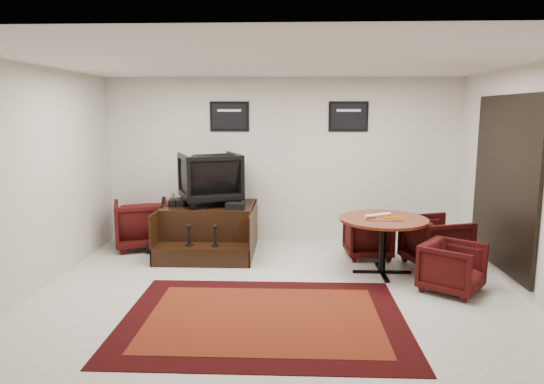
{
  "coord_description": "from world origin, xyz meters",
  "views": [
    {
      "loc": [
        0.15,
        -5.76,
        2.23
      ],
      "look_at": [
        -0.12,
        0.9,
        1.12
      ],
      "focal_mm": 32.0,
      "sensor_mm": 36.0,
      "label": 1
    }
  ],
  "objects": [
    {
      "name": "table_clutter",
      "position": [
        1.46,
        0.77,
        0.79
      ],
      "size": [
        0.57,
        0.31,
        0.01
      ],
      "color": "orange",
      "rests_on": "meeting_table"
    },
    {
      "name": "shine_chair",
      "position": [
        -1.16,
        1.93,
        1.21
      ],
      "size": [
        1.15,
        1.12,
        0.93
      ],
      "primitive_type": "imported",
      "rotation": [
        0.0,
        0.0,
        3.52
      ],
      "color": "black",
      "rests_on": "shine_podium"
    },
    {
      "name": "ground",
      "position": [
        0.0,
        0.0,
        0.0
      ],
      "size": [
        6.0,
        6.0,
        0.0
      ],
      "primitive_type": "plane",
      "color": "beige",
      "rests_on": "ground"
    },
    {
      "name": "shine_podium",
      "position": [
        -1.16,
        1.78,
        0.35
      ],
      "size": [
        1.46,
        1.5,
        0.75
      ],
      "color": "black",
      "rests_on": "ground"
    },
    {
      "name": "table_chair_window",
      "position": [
        2.26,
        1.15,
        0.4
      ],
      "size": [
        0.93,
        0.97,
        0.8
      ],
      "primitive_type": "imported",
      "rotation": [
        0.0,
        0.0,
        1.88
      ],
      "color": "black",
      "rests_on": "ground"
    },
    {
      "name": "armchair_side",
      "position": [
        -2.32,
        1.97,
        0.44
      ],
      "size": [
        1.06,
        1.03,
        0.87
      ],
      "primitive_type": "imported",
      "rotation": [
        0.0,
        0.0,
        3.48
      ],
      "color": "black",
      "rests_on": "ground"
    },
    {
      "name": "table_chair_back",
      "position": [
        1.34,
        1.58,
        0.35
      ],
      "size": [
        0.72,
        0.68,
        0.69
      ],
      "primitive_type": "imported",
      "rotation": [
        0.0,
        0.0,
        3.21
      ],
      "color": "black",
      "rests_on": "ground"
    },
    {
      "name": "umbrella_hooked",
      "position": [
        -2.02,
        1.79,
        0.46
      ],
      "size": [
        0.34,
        0.13,
        0.92
      ],
      "primitive_type": null,
      "color": "black",
      "rests_on": "ground"
    },
    {
      "name": "area_rug",
      "position": [
        -0.14,
        -0.78,
        0.01
      ],
      "size": [
        3.07,
        2.3,
        0.01
      ],
      "color": "black",
      "rests_on": "ground"
    },
    {
      "name": "table_chair_corner",
      "position": [
        2.17,
        0.13,
        0.34
      ],
      "size": [
        0.9,
        0.91,
        0.69
      ],
      "primitive_type": "imported",
      "rotation": [
        0.0,
        0.0,
        0.93
      ],
      "color": "black",
      "rests_on": "ground"
    },
    {
      "name": "room_shell",
      "position": [
        0.41,
        0.12,
        1.79
      ],
      "size": [
        6.02,
        5.02,
        2.81
      ],
      "color": "beige",
      "rests_on": "ground"
    },
    {
      "name": "umbrella_black",
      "position": [
        -1.99,
        1.6,
        0.41
      ],
      "size": [
        0.31,
        0.12,
        0.82
      ],
      "primitive_type": null,
      "color": "black",
      "rests_on": "ground"
    },
    {
      "name": "paper_roll",
      "position": [
        1.36,
        0.86,
        0.81
      ],
      "size": [
        0.39,
        0.25,
        0.05
      ],
      "primitive_type": "cylinder",
      "rotation": [
        0.0,
        1.57,
        0.5
      ],
      "color": "silver",
      "rests_on": "meeting_table"
    },
    {
      "name": "shoes_pair",
      "position": [
        -1.67,
        1.75,
        0.81
      ],
      "size": [
        0.27,
        0.32,
        0.11
      ],
      "color": "black",
      "rests_on": "shine_podium"
    },
    {
      "name": "meeting_table",
      "position": [
        1.42,
        0.79,
        0.69
      ],
      "size": [
        1.2,
        1.2,
        0.79
      ],
      "color": "#4A170A",
      "rests_on": "ground"
    },
    {
      "name": "polish_kit",
      "position": [
        -0.71,
        1.52,
        0.8
      ],
      "size": [
        0.29,
        0.2,
        0.1
      ],
      "primitive_type": "cube",
      "rotation": [
        0.0,
        0.0,
        -0.02
      ],
      "color": "black",
      "rests_on": "shine_podium"
    }
  ]
}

